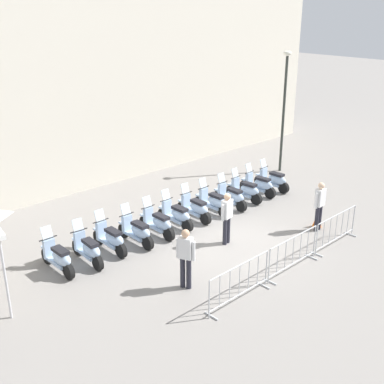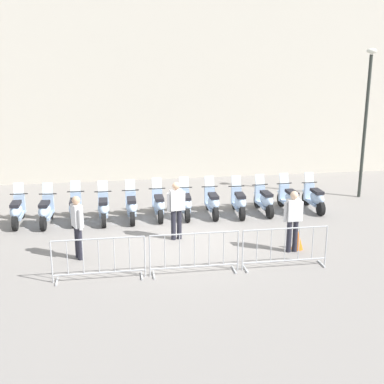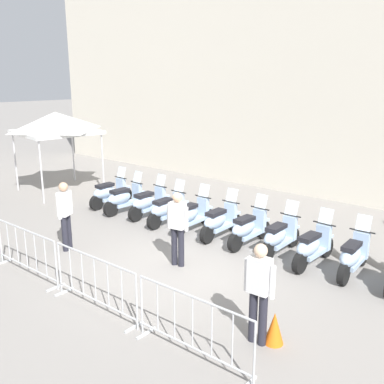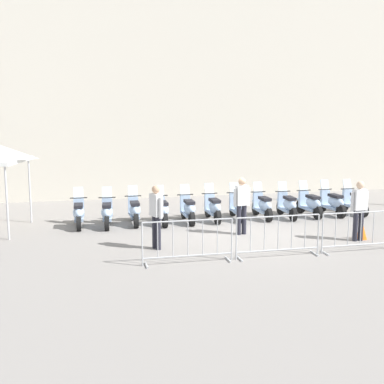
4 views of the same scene
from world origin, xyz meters
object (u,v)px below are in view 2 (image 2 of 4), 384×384
Objects in this scene: motorcycle_4 at (131,207)px; motorcycle_11 at (315,198)px; motorcycle_1 at (46,211)px; motorcycle_10 at (290,199)px; officer_near_row_end at (77,224)px; motorcycle_5 at (159,205)px; street_lamp at (367,109)px; motorcycle_0 at (17,211)px; barrier_segment_0 at (99,259)px; motorcycle_9 at (265,200)px; motorcycle_2 at (75,208)px; motorcycle_7 at (212,203)px; barrier_segment_2 at (285,248)px; officer_mid_plaza at (293,218)px; barrier_segment_1 at (194,253)px; traffic_cone at (298,240)px; officer_by_barriers at (176,207)px; motorcycle_6 at (186,204)px; motorcycle_3 at (104,208)px; motorcycle_8 at (239,202)px.

motorcycle_11 is at bearing 9.91° from motorcycle_4.
motorcycle_1 and motorcycle_4 have the same top height.
motorcycle_10 is 7.60m from officer_near_row_end.
motorcycle_5 is 0.32× the size of street_lamp.
barrier_segment_0 is (3.33, -4.06, 0.07)m from motorcycle_0.
motorcycle_5 is at bearing -171.32° from motorcycle_9.
motorcycle_2 is 4.50m from motorcycle_7.
officer_mid_plaza is (0.38, 1.07, 0.45)m from barrier_segment_2.
officer_mid_plaza is (2.68, 1.45, 0.45)m from barrier_segment_1.
officer_mid_plaza is at bearing -37.08° from motorcycle_5.
motorcycle_0 is 12.66m from street_lamp.
traffic_cone is at bearing -14.96° from motorcycle_1.
motorcycle_11 is at bearing 31.10° from officer_by_barriers.
barrier_segment_2 is at bearing -68.23° from motorcycle_7.
officer_by_barriers is (2.54, 1.48, 0.00)m from officer_near_row_end.
motorcycle_11 reaches higher than traffic_cone.
motorcycle_5 is at bearing 105.15° from barrier_segment_1.
motorcycle_11 is (0.89, 0.13, 0.00)m from motorcycle_10.
motorcycle_0 is at bearing -170.94° from motorcycle_11.
officer_mid_plaza is at bearing -21.08° from motorcycle_2.
motorcycle_6 is at bearing 9.02° from motorcycle_0.
officer_by_barriers is at bearing 57.73° from barrier_segment_0.
motorcycle_3 is 1.80m from motorcycle_5.
motorcycle_6 and motorcycle_11 have the same top height.
motorcycle_11 is 4.09m from officer_mid_plaza.
motorcycle_5 is 5.40m from motorcycle_11.
motorcycle_4 is at bearing 10.05° from motorcycle_1.
motorcycle_8 is 1.81m from motorcycle_10.
barrier_segment_1 is at bearing -45.87° from motorcycle_2.
motorcycle_11 is (2.65, 0.52, 0.00)m from motorcycle_8.
motorcycle_5 is at bearing -171.38° from motorcycle_7.
motorcycle_4 is 0.99× the size of officer_by_barriers.
motorcycle_0 is 5.27m from officer_by_barriers.
motorcycle_4 is (3.57, 0.47, 0.00)m from motorcycle_0.
motorcycle_1 is at bearing 120.92° from officer_near_row_end.
motorcycle_0 is at bearing -172.44° from motorcycle_4.
motorcycle_6 is 1.00× the size of officer_near_row_end.
motorcycle_4 is 0.90m from motorcycle_5.
motorcycle_2 is at bearing 149.72° from barrier_segment_2.
motorcycle_5 is 1.00× the size of motorcycle_8.
motorcycle_7 is at bearing -171.26° from motorcycle_9.
barrier_segment_2 is at bearing 9.46° from barrier_segment_1.
officer_mid_plaza is at bearing 28.49° from barrier_segment_1.
barrier_segment_1 is (2.30, 0.38, 0.00)m from barrier_segment_0.
barrier_segment_1 is at bearing -128.40° from motorcycle_11.
street_lamp is at bearing 15.64° from motorcycle_0.
officer_mid_plaza is (-0.58, -3.65, 0.53)m from motorcycle_10.
barrier_segment_1 is (-4.15, -5.23, 0.07)m from motorcycle_11.
officer_near_row_end is (-3.08, 0.93, 0.45)m from barrier_segment_1.
motorcycle_1 is at bearing -169.66° from motorcycle_7.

